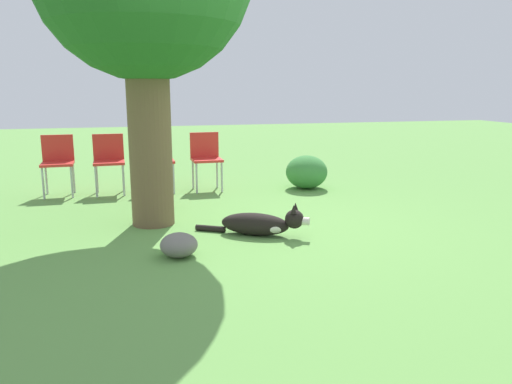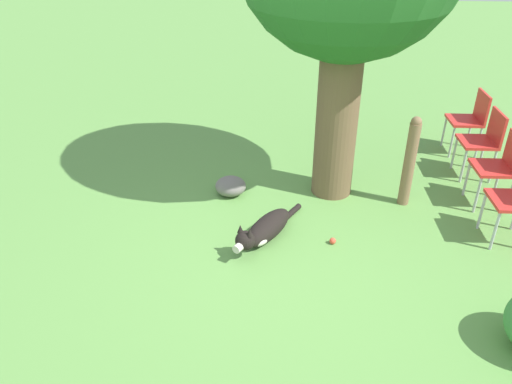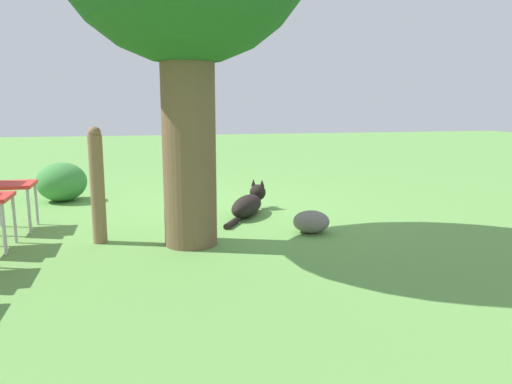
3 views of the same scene
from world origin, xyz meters
name	(u,v)px [view 2 (image 2 of 3)]	position (x,y,z in m)	size (l,w,h in m)	color
ground_plane	(304,236)	(0.00, 0.00, 0.00)	(30.00, 30.00, 0.00)	#609947
dog	(264,230)	(-0.41, -0.10, 0.13)	(0.71, 1.13, 0.37)	black
fence_post	(410,161)	(1.18, 0.76, 0.55)	(0.13, 0.13, 1.08)	#846647
red_chair_1	(501,164)	(2.20, 0.80, 0.52)	(0.43, 0.45, 0.87)	red
red_chair_2	(484,138)	(2.25, 1.52, 0.52)	(0.43, 0.45, 0.87)	red
red_chair_3	(471,117)	(2.30, 2.23, 0.52)	(0.43, 0.45, 0.87)	red
tennis_ball	(333,241)	(0.30, -0.11, 0.03)	(0.07, 0.07, 0.07)	#E54C33
garden_rock	(231,186)	(-0.87, 0.83, 0.11)	(0.37, 0.35, 0.22)	slate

